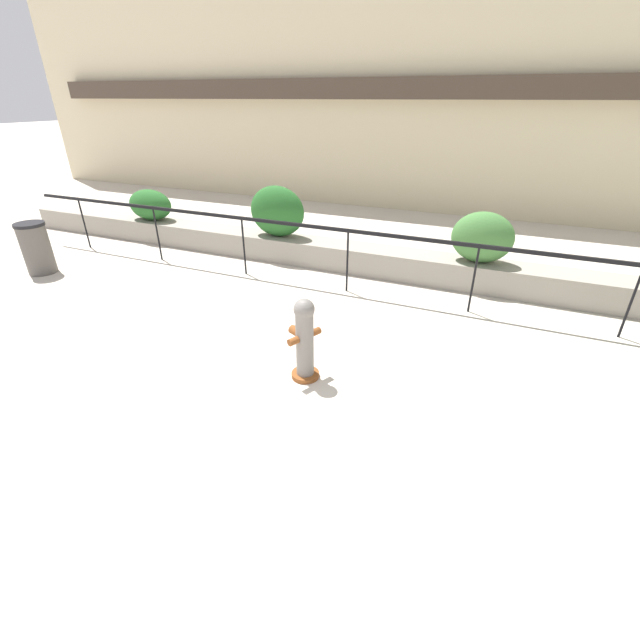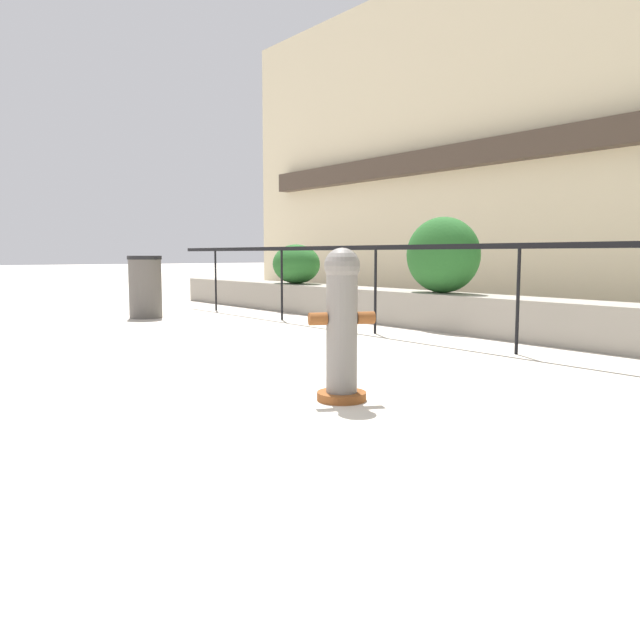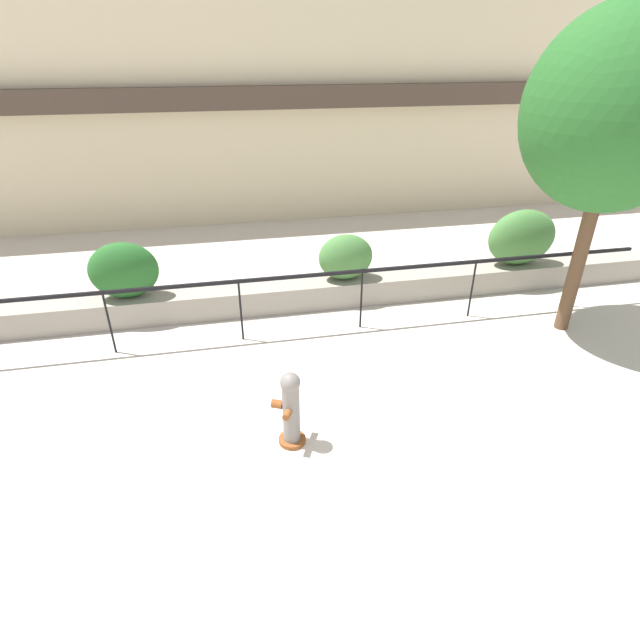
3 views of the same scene
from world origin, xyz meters
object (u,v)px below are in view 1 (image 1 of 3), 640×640
(hedge_bush_0, at_px, (150,205))
(hedge_bush_1, at_px, (277,211))
(hedge_bush_2, at_px, (482,237))
(trash_bin, at_px, (36,248))
(fire_hydrant, at_px, (304,339))

(hedge_bush_0, distance_m, hedge_bush_1, 3.46)
(hedge_bush_0, bearing_deg, hedge_bush_1, 0.00)
(hedge_bush_0, xyz_separation_m, hedge_bush_1, (3.45, 0.00, 0.17))
(hedge_bush_2, height_order, trash_bin, hedge_bush_2)
(hedge_bush_1, distance_m, fire_hydrant, 4.57)
(fire_hydrant, bearing_deg, trash_bin, 169.42)
(hedge_bush_1, bearing_deg, hedge_bush_2, 0.00)
(hedge_bush_1, relative_size, fire_hydrant, 1.13)
(hedge_bush_0, bearing_deg, hedge_bush_2, 0.00)
(hedge_bush_0, height_order, fire_hydrant, hedge_bush_0)
(hedge_bush_0, bearing_deg, fire_hydrant, -33.19)
(hedge_bush_0, bearing_deg, trash_bin, -101.03)
(fire_hydrant, relative_size, trash_bin, 1.07)
(fire_hydrant, bearing_deg, hedge_bush_2, 66.47)
(hedge_bush_1, bearing_deg, trash_bin, -146.25)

